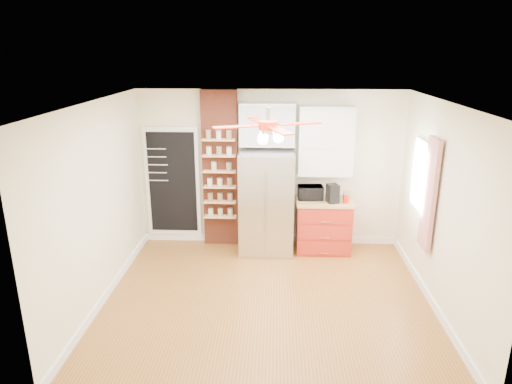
{
  "coord_description": "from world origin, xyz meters",
  "views": [
    {
      "loc": [
        0.1,
        -5.61,
        3.33
      ],
      "look_at": [
        -0.19,
        0.9,
        1.28
      ],
      "focal_mm": 32.0,
      "sensor_mm": 36.0,
      "label": 1
    }
  ],
  "objects_px": {
    "ceiling_fan": "(268,126)",
    "canister_left": "(346,199)",
    "coffee_maker": "(333,193)",
    "toaster_oven": "(310,193)",
    "red_cabinet": "(323,225)",
    "fridge": "(266,202)",
    "pantry_jar_oats": "(214,166)"
  },
  "relations": [
    {
      "from": "red_cabinet",
      "to": "coffee_maker",
      "type": "relative_size",
      "value": 3.04
    },
    {
      "from": "red_cabinet",
      "to": "ceiling_fan",
      "type": "distance_m",
      "value": 2.75
    },
    {
      "from": "toaster_oven",
      "to": "pantry_jar_oats",
      "type": "xyz_separation_m",
      "value": [
        -1.63,
        0.04,
        0.43
      ]
    },
    {
      "from": "fridge",
      "to": "pantry_jar_oats",
      "type": "bearing_deg",
      "value": 169.89
    },
    {
      "from": "coffee_maker",
      "to": "ceiling_fan",
      "type": "bearing_deg",
      "value": -140.06
    },
    {
      "from": "canister_left",
      "to": "pantry_jar_oats",
      "type": "height_order",
      "value": "pantry_jar_oats"
    },
    {
      "from": "red_cabinet",
      "to": "ceiling_fan",
      "type": "height_order",
      "value": "ceiling_fan"
    },
    {
      "from": "ceiling_fan",
      "to": "canister_left",
      "type": "bearing_deg",
      "value": 50.97
    },
    {
      "from": "red_cabinet",
      "to": "coffee_maker",
      "type": "distance_m",
      "value": 0.62
    },
    {
      "from": "toaster_oven",
      "to": "fridge",
      "type": "bearing_deg",
      "value": -174.5
    },
    {
      "from": "pantry_jar_oats",
      "to": "fridge",
      "type": "bearing_deg",
      "value": -10.11
    },
    {
      "from": "toaster_oven",
      "to": "ceiling_fan",
      "type": "bearing_deg",
      "value": -114.86
    },
    {
      "from": "toaster_oven",
      "to": "coffee_maker",
      "type": "distance_m",
      "value": 0.39
    },
    {
      "from": "ceiling_fan",
      "to": "canister_left",
      "type": "distance_m",
      "value": 2.48
    },
    {
      "from": "red_cabinet",
      "to": "toaster_oven",
      "type": "xyz_separation_m",
      "value": [
        -0.23,
        0.07,
        0.56
      ]
    },
    {
      "from": "pantry_jar_oats",
      "to": "ceiling_fan",
      "type": "bearing_deg",
      "value": -62.17
    },
    {
      "from": "ceiling_fan",
      "to": "coffee_maker",
      "type": "distance_m",
      "value": 2.34
    },
    {
      "from": "fridge",
      "to": "canister_left",
      "type": "height_order",
      "value": "fridge"
    },
    {
      "from": "ceiling_fan",
      "to": "canister_left",
      "type": "relative_size",
      "value": 9.07
    },
    {
      "from": "coffee_maker",
      "to": "canister_left",
      "type": "height_order",
      "value": "coffee_maker"
    },
    {
      "from": "fridge",
      "to": "ceiling_fan",
      "type": "bearing_deg",
      "value": -88.24
    },
    {
      "from": "canister_left",
      "to": "red_cabinet",
      "type": "bearing_deg",
      "value": 161.49
    },
    {
      "from": "fridge",
      "to": "ceiling_fan",
      "type": "xyz_separation_m",
      "value": [
        0.05,
        -1.63,
        1.55
      ]
    },
    {
      "from": "fridge",
      "to": "red_cabinet",
      "type": "xyz_separation_m",
      "value": [
        0.97,
        0.05,
        -0.42
      ]
    },
    {
      "from": "fridge",
      "to": "coffee_maker",
      "type": "height_order",
      "value": "fridge"
    },
    {
      "from": "pantry_jar_oats",
      "to": "coffee_maker",
      "type": "bearing_deg",
      "value": -5.88
    },
    {
      "from": "red_cabinet",
      "to": "ceiling_fan",
      "type": "relative_size",
      "value": 0.67
    },
    {
      "from": "fridge",
      "to": "pantry_jar_oats",
      "type": "xyz_separation_m",
      "value": [
        -0.89,
        0.16,
        0.57
      ]
    },
    {
      "from": "toaster_oven",
      "to": "canister_left",
      "type": "height_order",
      "value": "toaster_oven"
    },
    {
      "from": "fridge",
      "to": "canister_left",
      "type": "bearing_deg",
      "value": -2.89
    },
    {
      "from": "ceiling_fan",
      "to": "coffee_maker",
      "type": "relative_size",
      "value": 4.52
    },
    {
      "from": "toaster_oven",
      "to": "canister_left",
      "type": "distance_m",
      "value": 0.61
    }
  ]
}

